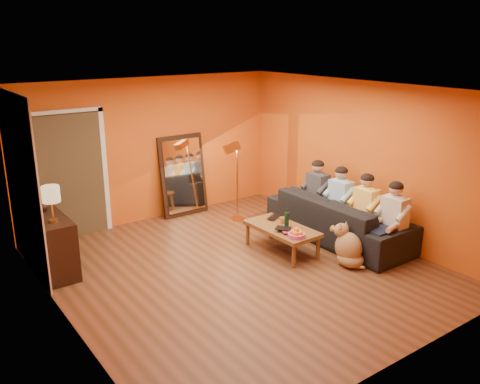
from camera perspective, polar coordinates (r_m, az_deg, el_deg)
room_shell at (r=7.36m, az=-1.62°, el=1.52°), size 5.00×5.50×2.60m
white_accent at (r=7.67m, az=-23.30°, el=0.73°), size 0.02×1.90×2.58m
doorway_recess at (r=8.97m, az=-18.60°, el=1.84°), size 1.06×0.30×2.10m
door_jamb_left at (r=8.72m, az=-21.91°, el=1.06°), size 0.08×0.06×2.20m
door_jamb_right at (r=9.04m, az=-14.94°, el=2.27°), size 0.08×0.06×2.20m
door_header at (r=8.66m, az=-19.03°, el=8.52°), size 1.22×0.06×0.08m
mirror_frame at (r=9.64m, az=-6.43°, el=1.89°), size 0.92×0.27×1.51m
mirror_glass at (r=9.61m, az=-6.32°, el=1.84°), size 0.78×0.21×1.35m
sideboard at (r=7.81m, az=-20.46°, el=-5.47°), size 0.44×1.18×0.85m
table_lamp at (r=7.31m, az=-20.36°, el=-1.30°), size 0.24×0.24×0.51m
sofa at (r=8.61m, az=11.01°, el=-2.91°), size 2.57×1.00×0.75m
coffee_table at (r=8.06m, az=4.70°, el=-5.31°), size 0.65×1.24×0.42m
floor_lamp at (r=9.25m, az=-0.31°, el=1.08°), size 0.36×0.33×1.44m
dog at (r=7.70m, az=12.10°, el=-5.80°), size 0.52×0.65×0.66m
person_far_left at (r=8.03m, az=16.90°, el=-3.07°), size 0.70×0.44×1.22m
person_mid_left at (r=8.35m, az=13.94°, el=-2.04°), size 0.70×0.44×1.22m
person_mid_right at (r=8.69m, az=11.21°, el=-1.09°), size 0.70×0.44×1.22m
person_far_right at (r=9.05m, az=8.69°, el=-0.21°), size 0.70×0.44×1.22m
fruit_bowl at (r=7.58m, az=6.37°, el=-4.50°), size 0.26×0.26×0.16m
wine_bottle at (r=7.92m, az=5.27°, el=-2.90°), size 0.07×0.07×0.31m
tumbler at (r=8.13m, az=4.84°, el=-3.18°), size 0.12×0.12×0.10m
laptop at (r=8.34m, az=4.13°, el=-2.87°), size 0.39×0.34×0.03m
book_lower at (r=7.73m, az=4.67°, el=-4.56°), size 0.19×0.24×0.02m
book_mid at (r=7.74m, az=4.69°, el=-4.39°), size 0.25×0.29×0.02m
book_upper at (r=7.71m, az=4.73°, el=-4.31°), size 0.27×0.28×0.02m
vase at (r=7.86m, az=-21.35°, el=-1.37°), size 0.18×0.18×0.19m
flowers at (r=7.80m, az=-21.53°, el=0.17°), size 0.17×0.17×0.39m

